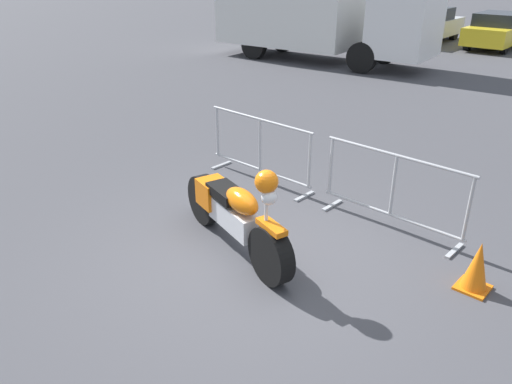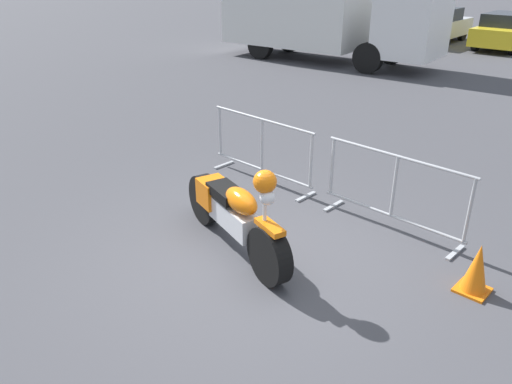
# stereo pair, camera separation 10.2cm
# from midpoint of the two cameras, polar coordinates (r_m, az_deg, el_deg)

# --- Properties ---
(ground_plane) EXTENTS (120.00, 120.00, 0.00)m
(ground_plane) POSITION_cam_midpoint_polar(r_m,az_deg,el_deg) (6.16, 0.20, -7.75)
(ground_plane) COLOR #424247
(motorcycle) EXTENTS (2.31, 0.85, 1.33)m
(motorcycle) POSITION_cam_midpoint_polar(r_m,az_deg,el_deg) (6.14, -2.08, -2.37)
(motorcycle) COLOR black
(motorcycle) RESTS_ON ground
(crowd_barrier_near) EXTENTS (2.10, 0.47, 1.07)m
(crowd_barrier_near) POSITION_cam_midpoint_polar(r_m,az_deg,el_deg) (8.06, 1.05, 4.91)
(crowd_barrier_near) COLOR #9EA0A5
(crowd_barrier_near) RESTS_ON ground
(crowd_barrier_far) EXTENTS (2.10, 0.47, 1.07)m
(crowd_barrier_far) POSITION_cam_midpoint_polar(r_m,az_deg,el_deg) (6.84, 15.87, 0.03)
(crowd_barrier_far) COLOR #9EA0A5
(crowd_barrier_far) RESTS_ON ground
(box_truck) EXTENTS (7.90, 3.06, 2.98)m
(box_truck) POSITION_cam_midpoint_polar(r_m,az_deg,el_deg) (18.50, 7.22, 19.72)
(box_truck) COLOR silver
(box_truck) RESTS_ON ground
(parked_car_white) EXTENTS (1.99, 4.52, 1.51)m
(parked_car_white) POSITION_cam_midpoint_polar(r_m,az_deg,el_deg) (26.95, 8.80, 19.44)
(parked_car_white) COLOR white
(parked_car_white) RESTS_ON ground
(parked_car_maroon) EXTENTS (1.98, 4.50, 1.50)m
(parked_car_maroon) POSITION_cam_midpoint_polar(r_m,az_deg,el_deg) (25.34, 14.12, 18.65)
(parked_car_maroon) COLOR maroon
(parked_car_maroon) RESTS_ON ground
(parked_car_silver) EXTENTS (1.87, 4.25, 1.42)m
(parked_car_silver) POSITION_cam_midpoint_polar(r_m,az_deg,el_deg) (23.90, 19.97, 17.49)
(parked_car_silver) COLOR #B7BABF
(parked_car_silver) RESTS_ON ground
(parked_car_yellow) EXTENTS (1.82, 4.13, 1.38)m
(parked_car_yellow) POSITION_cam_midpoint_polar(r_m,az_deg,el_deg) (23.24, 26.86, 16.12)
(parked_car_yellow) COLOR yellow
(parked_car_yellow) RESTS_ON ground
(traffic_cone) EXTENTS (0.34, 0.34, 0.59)m
(traffic_cone) POSITION_cam_midpoint_polar(r_m,az_deg,el_deg) (6.00, 24.37, -8.03)
(traffic_cone) COLOR orange
(traffic_cone) RESTS_ON ground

